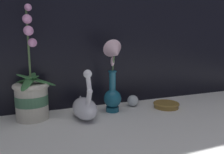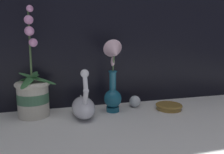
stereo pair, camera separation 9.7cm
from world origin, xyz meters
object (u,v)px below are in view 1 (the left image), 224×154
Objects in this scene: blue_vase at (113,79)px; amber_dish at (166,105)px; swan_figurine at (85,107)px; glass_sphere at (133,101)px; orchid_potted_plant at (32,95)px.

blue_vase is 2.64× the size of amber_dish.
blue_vase reaches higher than swan_figurine.
swan_figurine is at bearing -169.07° from blue_vase.
blue_vase reaches higher than glass_sphere.
swan_figurine is 0.41m from amber_dish.
swan_figurine is 0.65× the size of blue_vase.
amber_dish is (0.27, -0.03, -0.14)m from blue_vase.
swan_figurine is 0.28m from glass_sphere.
glass_sphere is at bearing 16.11° from swan_figurine.
blue_vase reaches higher than amber_dish.
swan_figurine is at bearing -19.03° from orchid_potted_plant.
orchid_potted_plant is 3.74× the size of amber_dish.
orchid_potted_plant is 8.28× the size of glass_sphere.
glass_sphere is 0.16m from amber_dish.
orchid_potted_plant is 1.42× the size of blue_vase.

